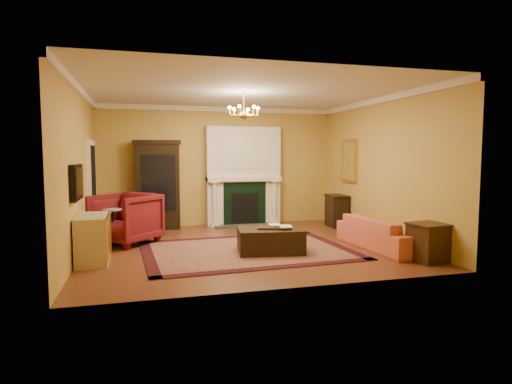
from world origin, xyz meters
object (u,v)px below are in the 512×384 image
object	(u,v)px
commode	(93,239)
end_table	(428,243)
china_cabinet	(158,187)
leather_ottoman	(270,240)
wingback_armchair	(126,216)
pedestal_table	(112,223)
coral_sofa	(382,228)
console_table	(336,211)

from	to	relation	value
commode	end_table	xyz separation A→B (m)	(5.45, -1.43, -0.09)
china_cabinet	leather_ottoman	distance (m)	3.74
wingback_armchair	commode	bearing A→B (deg)	-65.58
leather_ottoman	commode	bearing A→B (deg)	-173.52
pedestal_table	end_table	xyz separation A→B (m)	(5.24, -3.03, -0.10)
commode	leather_ottoman	world-z (taller)	commode
china_cabinet	end_table	xyz separation A→B (m)	(4.26, -4.47, -0.72)
china_cabinet	leather_ottoman	xyz separation A→B (m)	(1.88, -3.14, -0.79)
coral_sofa	commode	bearing A→B (deg)	82.21
commode	end_table	size ratio (longest dim) A/B	1.72
coral_sofa	china_cabinet	bearing A→B (deg)	46.13
wingback_armchair	console_table	size ratio (longest dim) A/B	1.47
wingback_armchair	leather_ottoman	world-z (taller)	wingback_armchair
console_table	leather_ottoman	bearing A→B (deg)	-130.67
china_cabinet	pedestal_table	xyz separation A→B (m)	(-0.98, -1.44, -0.62)
pedestal_table	leather_ottoman	world-z (taller)	pedestal_table
commode	leather_ottoman	distance (m)	3.08
commode	end_table	bearing A→B (deg)	-15.51
china_cabinet	commode	world-z (taller)	china_cabinet
commode	leather_ottoman	xyz separation A→B (m)	(3.07, -0.11, -0.16)
coral_sofa	end_table	bearing A→B (deg)	-172.14
end_table	leather_ottoman	distance (m)	2.73
leather_ottoman	coral_sofa	bearing A→B (deg)	1.77
china_cabinet	coral_sofa	bearing A→B (deg)	-34.84
wingback_armchair	end_table	xyz separation A→B (m)	(4.97, -2.83, -0.25)
console_table	leather_ottoman	xyz separation A→B (m)	(-2.44, -2.32, -0.15)
end_table	coral_sofa	bearing A→B (deg)	101.66
pedestal_table	end_table	distance (m)	6.06
pedestal_table	console_table	size ratio (longest dim) A/B	0.91
end_table	console_table	distance (m)	3.64
pedestal_table	console_table	xyz separation A→B (m)	(5.30, 0.61, -0.02)
wingback_armchair	pedestal_table	world-z (taller)	wingback_armchair
wingback_armchair	pedestal_table	distance (m)	0.37
coral_sofa	leather_ottoman	world-z (taller)	coral_sofa
wingback_armchair	coral_sofa	bearing A→B (deg)	22.97
pedestal_table	commode	distance (m)	1.61
coral_sofa	leather_ottoman	distance (m)	2.18
wingback_armchair	coral_sofa	distance (m)	5.07
end_table	console_table	xyz separation A→B (m)	(0.06, 3.64, 0.08)
china_cabinet	end_table	bearing A→B (deg)	-41.13
wingback_armchair	end_table	distance (m)	5.73
leather_ottoman	china_cabinet	bearing A→B (deg)	129.39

